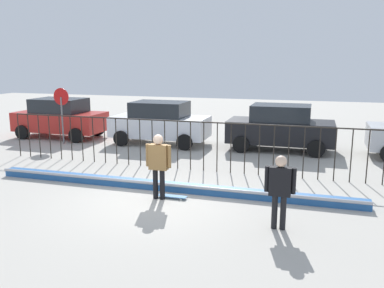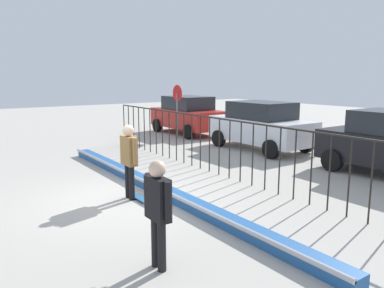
{
  "view_description": "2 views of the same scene",
  "coord_description": "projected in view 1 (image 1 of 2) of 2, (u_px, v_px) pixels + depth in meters",
  "views": [
    {
      "loc": [
        4.0,
        -9.63,
        3.68
      ],
      "look_at": [
        0.46,
        2.01,
        1.18
      ],
      "focal_mm": 38.1,
      "sensor_mm": 36.0,
      "label": 1
    },
    {
      "loc": [
        8.0,
        -3.55,
        2.86
      ],
      "look_at": [
        0.15,
        1.93,
        1.16
      ],
      "focal_mm": 35.37,
      "sensor_mm": 36.0,
      "label": 2
    }
  ],
  "objects": [
    {
      "name": "bowl_coping_ledge",
      "position": [
        166.0,
        186.0,
        11.77
      ],
      "size": [
        11.0,
        0.41,
        0.27
      ],
      "color": "#235699",
      "rests_on": "ground"
    },
    {
      "name": "parked_car_white",
      "position": [
        160.0,
        122.0,
        18.19
      ],
      "size": [
        4.3,
        2.12,
        1.9
      ],
      "rotation": [
        0.0,
        0.0,
        -0.04
      ],
      "color": "silver",
      "rests_on": "ground"
    },
    {
      "name": "perimeter_fence",
      "position": [
        190.0,
        140.0,
        13.82
      ],
      "size": [
        14.04,
        0.04,
        1.69
      ],
      "color": "black",
      "rests_on": "ground"
    },
    {
      "name": "parked_car_red",
      "position": [
        60.0,
        118.0,
        19.72
      ],
      "size": [
        4.3,
        2.12,
        1.9
      ],
      "rotation": [
        0.0,
        0.0,
        0.06
      ],
      "color": "#B2231E",
      "rests_on": "ground"
    },
    {
      "name": "stop_sign",
      "position": [
        62.0,
        108.0,
        18.1
      ],
      "size": [
        0.76,
        0.07,
        2.5
      ],
      "color": "slate",
      "rests_on": "ground"
    },
    {
      "name": "parked_car_black",
      "position": [
        280.0,
        127.0,
        16.88
      ],
      "size": [
        4.3,
        2.12,
        1.9
      ],
      "rotation": [
        0.0,
        0.0,
        -0.08
      ],
      "color": "black",
      "rests_on": "ground"
    },
    {
      "name": "ground_plane",
      "position": [
        154.0,
        201.0,
        10.91
      ],
      "size": [
        60.0,
        60.0,
        0.0
      ],
      "primitive_type": "plane",
      "color": "#ADA89E"
    },
    {
      "name": "skateboarder",
      "position": [
        158.0,
        161.0,
        10.84
      ],
      "size": [
        0.72,
        0.27,
        1.77
      ],
      "rotation": [
        0.0,
        0.0,
        0.46
      ],
      "color": "black",
      "rests_on": "ground"
    },
    {
      "name": "camera_operator",
      "position": [
        280.0,
        186.0,
        8.88
      ],
      "size": [
        0.68,
        0.25,
        1.68
      ],
      "rotation": [
        0.0,
        0.0,
        2.17
      ],
      "color": "black",
      "rests_on": "ground"
    },
    {
      "name": "skateboard",
      "position": [
        172.0,
        196.0,
        11.08
      ],
      "size": [
        0.8,
        0.2,
        0.07
      ],
      "rotation": [
        0.0,
        0.0,
        -0.28
      ],
      "color": "#26598C",
      "rests_on": "ground"
    }
  ]
}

